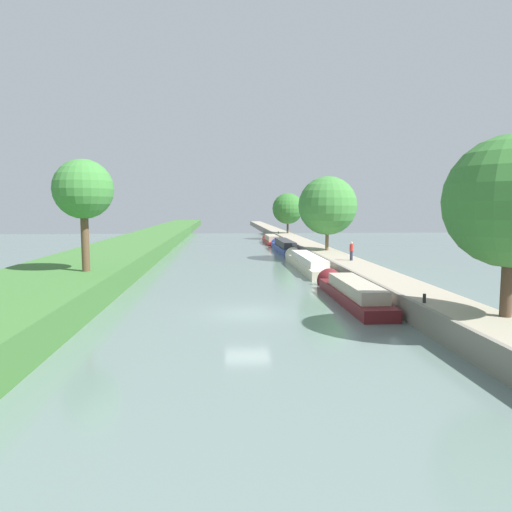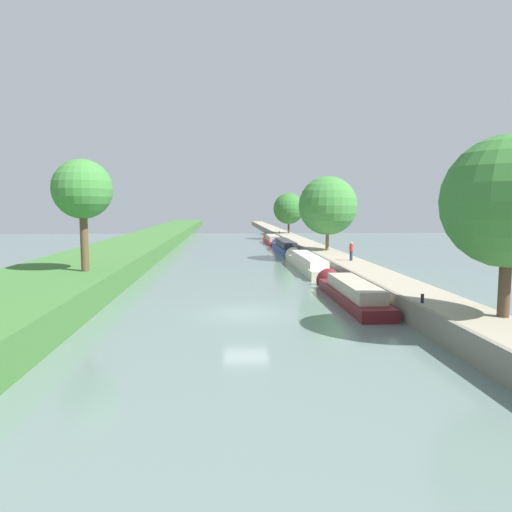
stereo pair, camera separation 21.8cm
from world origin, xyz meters
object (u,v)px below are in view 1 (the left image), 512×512
Objects in this scene: narrowboat_maroon at (350,291)px; narrowboat_red at (271,240)px; person_walking at (351,251)px; mooring_bollard_near at (424,298)px; narrowboat_blue at (284,246)px; narrowboat_cream at (306,262)px; mooring_bollard_far at (278,233)px.

narrowboat_maroon reaches higher than narrowboat_red.
mooring_bollard_near is at bearing -94.56° from person_walking.
person_walking is (3.17, -21.63, 1.41)m from narrowboat_blue.
narrowboat_maroon is 47.77m from narrowboat_red.
narrowboat_red is 7.09× the size of person_walking.
mooring_bollard_near is at bearing -85.31° from narrowboat_cream.
mooring_bollard_near reaches higher than narrowboat_blue.
narrowboat_blue is 21.91m from person_walking.
narrowboat_cream is 37.41m from mooring_bollard_far.
mooring_bollard_far is at bearing 87.16° from narrowboat_cream.
narrowboat_red is at bearing 90.10° from narrowboat_maroon.
person_walking is at bearing -84.62° from narrowboat_red.
narrowboat_cream is at bearing -89.87° from narrowboat_red.
narrowboat_blue is 14.41m from narrowboat_red.
narrowboat_blue is 34.73× the size of mooring_bollard_far.
narrowboat_maroon reaches higher than narrowboat_cream.
person_walking is at bearing -87.97° from mooring_bollard_far.
narrowboat_blue is at bearing 98.34° from person_walking.
mooring_bollard_far is (0.00, 59.96, 0.00)m from mooring_bollard_near.
narrowboat_cream is 17.49m from narrowboat_blue.
narrowboat_cream is at bearing -90.51° from narrowboat_blue.
person_walking reaches higher than narrowboat_red.
narrowboat_cream reaches higher than narrowboat_red.
mooring_bollard_near is (1.85, -22.61, 0.82)m from narrowboat_cream.
narrowboat_cream is 10.00× the size of person_walking.
mooring_bollard_far is (1.84, 53.22, 0.84)m from narrowboat_maroon.
narrowboat_red is at bearing -109.43° from mooring_bollard_far.
narrowboat_cream is at bearing -92.84° from mooring_bollard_far.
person_walking is (3.33, -4.15, 1.47)m from narrowboat_cream.
mooring_bollard_far is (1.70, 19.86, 0.76)m from narrowboat_blue.
mooring_bollard_near is (1.84, -6.73, 0.84)m from narrowboat_maroon.
mooring_bollard_near is 59.96m from mooring_bollard_far.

